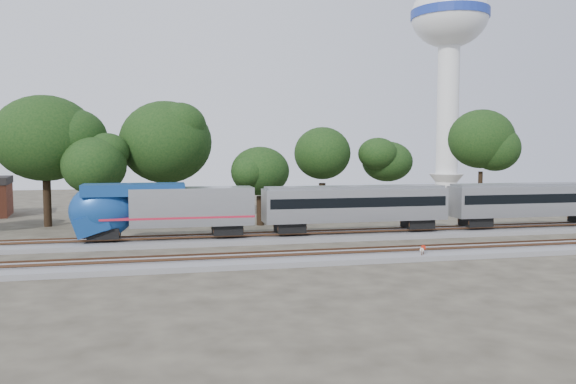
# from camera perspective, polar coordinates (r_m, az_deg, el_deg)

# --- Properties ---
(ground) EXTENTS (160.00, 160.00, 0.00)m
(ground) POSITION_cam_1_polar(r_m,az_deg,el_deg) (47.85, 3.29, -5.91)
(ground) COLOR #383328
(ground) RESTS_ON ground
(track_far) EXTENTS (160.00, 5.00, 0.73)m
(track_far) POSITION_cam_1_polar(r_m,az_deg,el_deg) (53.53, 1.55, -4.58)
(track_far) COLOR slate
(track_far) RESTS_ON ground
(track_near) EXTENTS (160.00, 5.00, 0.73)m
(track_near) POSITION_cam_1_polar(r_m,az_deg,el_deg) (44.04, 4.71, -6.55)
(track_near) COLOR slate
(track_near) RESTS_ON ground
(switch_stand_red) EXTENTS (0.34, 0.17, 1.14)m
(switch_stand_red) POSITION_cam_1_polar(r_m,az_deg,el_deg) (44.87, 13.59, -5.78)
(switch_stand_red) COLOR #512D19
(switch_stand_red) RESTS_ON ground
(switch_stand_white) EXTENTS (0.31, 0.06, 0.97)m
(switch_stand_white) POSITION_cam_1_polar(r_m,az_deg,el_deg) (44.56, 13.43, -5.99)
(switch_stand_white) COLOR #512D19
(switch_stand_white) RESTS_ON ground
(switch_lever) EXTENTS (0.58, 0.48, 0.30)m
(switch_lever) POSITION_cam_1_polar(r_m,az_deg,el_deg) (45.18, 13.93, -6.46)
(switch_lever) COLOR #512D19
(switch_lever) RESTS_ON ground
(water_tower) EXTENTS (13.95, 13.95, 38.62)m
(water_tower) POSITION_cam_1_polar(r_m,az_deg,el_deg) (109.45, 16.07, 14.79)
(water_tower) COLOR silver
(water_tower) RESTS_ON ground
(tree_1) EXTENTS (9.87, 9.87, 13.92)m
(tree_1) POSITION_cam_1_polar(r_m,az_deg,el_deg) (67.01, -23.44, 5.02)
(tree_1) COLOR black
(tree_1) RESTS_ON ground
(tree_2) EXTENTS (6.88, 6.88, 9.70)m
(tree_2) POSITION_cam_1_polar(r_m,az_deg,el_deg) (63.18, -19.09, 2.51)
(tree_2) COLOR black
(tree_2) RESTS_ON ground
(tree_3) EXTENTS (9.47, 9.47, 13.36)m
(tree_3) POSITION_cam_1_polar(r_m,az_deg,el_deg) (66.68, -12.30, 4.94)
(tree_3) COLOR black
(tree_3) RESTS_ON ground
(tree_4) EXTENTS (6.18, 6.18, 8.71)m
(tree_4) POSITION_cam_1_polar(r_m,az_deg,el_deg) (62.75, -2.85, 2.11)
(tree_4) COLOR black
(tree_4) RESTS_ON ground
(tree_5) EXTENTS (8.15, 8.15, 11.49)m
(tree_5) POSITION_cam_1_polar(r_m,az_deg,el_deg) (69.74, 3.51, 3.93)
(tree_5) COLOR black
(tree_5) RESTS_ON ground
(tree_6) EXTENTS (7.06, 7.06, 9.95)m
(tree_6) POSITION_cam_1_polar(r_m,az_deg,el_deg) (72.84, 10.04, 3.05)
(tree_6) COLOR black
(tree_6) RESTS_ON ground
(tree_7) EXTENTS (10.11, 10.11, 14.26)m
(tree_7) POSITION_cam_1_polar(r_m,az_deg,el_deg) (83.94, 19.06, 5.10)
(tree_7) COLOR black
(tree_7) RESTS_ON ground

